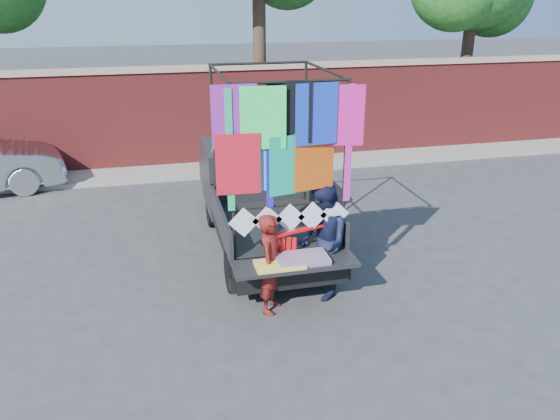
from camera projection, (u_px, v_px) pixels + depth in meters
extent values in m
plane|color=#38383A|center=(303.00, 285.00, 8.68)|extent=(90.00, 90.00, 0.00)
cube|color=maroon|center=(233.00, 117.00, 14.54)|extent=(30.00, 0.35, 2.50)
cube|color=tan|center=(231.00, 67.00, 14.06)|extent=(30.00, 0.45, 0.12)
cube|color=gray|center=(238.00, 167.00, 14.35)|extent=(30.00, 1.20, 0.12)
cylinder|color=#38281C|center=(260.00, 54.00, 15.30)|extent=(0.36, 0.36, 5.46)
cylinder|color=#38281C|center=(465.00, 64.00, 16.87)|extent=(0.36, 0.36, 4.55)
cylinder|color=black|center=(213.00, 210.00, 10.81)|extent=(0.22, 0.65, 0.65)
cylinder|color=black|center=(234.00, 271.00, 8.42)|extent=(0.22, 0.65, 0.65)
cylinder|color=black|center=(287.00, 204.00, 11.14)|extent=(0.22, 0.65, 0.65)
cylinder|color=black|center=(327.00, 261.00, 8.75)|extent=(0.22, 0.65, 0.65)
cube|color=black|center=(265.00, 225.00, 9.67)|extent=(1.66, 4.10, 0.29)
cube|color=black|center=(274.00, 227.00, 8.91)|extent=(1.76, 2.25, 0.10)
cube|color=black|center=(221.00, 220.00, 8.64)|extent=(0.06, 2.25, 0.44)
cube|color=black|center=(324.00, 210.00, 9.02)|extent=(0.06, 2.25, 0.44)
cube|color=black|center=(260.00, 193.00, 9.83)|extent=(1.76, 0.06, 0.44)
cube|color=black|center=(250.00, 174.00, 10.67)|extent=(1.76, 1.56, 1.22)
cube|color=#8C9EAD|center=(254.00, 161.00, 10.12)|extent=(1.56, 0.06, 0.54)
cube|color=#8C9EAD|center=(244.00, 155.00, 11.26)|extent=(1.56, 0.10, 0.68)
cube|color=black|center=(241.00, 170.00, 11.73)|extent=(1.71, 0.88, 0.54)
cube|color=black|center=(295.00, 264.00, 7.67)|extent=(1.76, 0.54, 0.06)
cube|color=black|center=(291.00, 279.00, 8.01)|extent=(1.81, 0.15, 0.18)
cylinder|color=black|center=(232.00, 176.00, 7.34)|extent=(0.05, 0.05, 2.44)
cylinder|color=black|center=(214.00, 139.00, 9.19)|extent=(0.05, 0.05, 2.44)
cylinder|color=black|center=(345.00, 168.00, 7.69)|extent=(0.05, 0.05, 2.44)
cylinder|color=black|center=(305.00, 134.00, 9.54)|extent=(0.05, 0.05, 2.44)
cylinder|color=black|center=(290.00, 82.00, 7.06)|extent=(1.66, 0.04, 0.04)
cylinder|color=black|center=(259.00, 63.00, 8.92)|extent=(1.66, 0.04, 0.04)
cylinder|color=black|center=(219.00, 73.00, 7.82)|extent=(0.04, 2.10, 0.04)
cylinder|color=black|center=(325.00, 70.00, 8.16)|extent=(0.04, 2.10, 0.04)
cylinder|color=black|center=(290.00, 205.00, 7.69)|extent=(1.66, 0.04, 0.04)
cube|color=purple|center=(236.00, 118.00, 7.05)|extent=(0.61, 0.01, 0.83)
cube|color=#2BF663|center=(264.00, 118.00, 7.09)|extent=(0.61, 0.01, 0.83)
cube|color=black|center=(291.00, 116.00, 7.21)|extent=(0.61, 0.01, 0.83)
cube|color=blue|center=(318.00, 115.00, 7.25)|extent=(0.61, 0.01, 0.83)
cube|color=#D6178B|center=(343.00, 113.00, 7.37)|extent=(0.61, 0.01, 0.83)
cube|color=red|center=(238.00, 166.00, 7.25)|extent=(0.61, 0.01, 0.83)
cube|color=#33B6F5|center=(264.00, 164.00, 7.36)|extent=(0.61, 0.01, 0.83)
cube|color=#0CB38A|center=(291.00, 163.00, 7.41)|extent=(0.61, 0.01, 0.83)
cube|color=#D55312|center=(316.00, 160.00, 7.52)|extent=(0.61, 0.01, 0.83)
cube|color=#18C264|center=(230.00, 152.00, 7.17)|extent=(0.10, 0.01, 1.66)
cube|color=#D924B0|center=(349.00, 145.00, 7.53)|extent=(0.10, 0.01, 1.66)
cube|color=#1E18D8|center=(270.00, 150.00, 7.29)|extent=(0.10, 0.01, 1.66)
cube|color=white|center=(244.00, 222.00, 7.60)|extent=(0.44, 0.01, 0.44)
cube|color=white|center=(267.00, 220.00, 7.67)|extent=(0.44, 0.01, 0.44)
cube|color=white|center=(290.00, 218.00, 7.74)|extent=(0.44, 0.01, 0.44)
cube|color=white|center=(312.00, 216.00, 7.81)|extent=(0.44, 0.01, 0.44)
cube|color=white|center=(334.00, 214.00, 7.88)|extent=(0.44, 0.01, 0.44)
cube|color=#E53240|center=(302.00, 259.00, 7.66)|extent=(0.73, 0.44, 0.08)
cube|color=#FCD54F|center=(280.00, 265.00, 7.53)|extent=(0.68, 0.39, 0.04)
imported|color=maroon|center=(271.00, 264.00, 7.74)|extent=(0.58, 0.65, 1.50)
imported|color=#161A38|center=(323.00, 242.00, 8.09)|extent=(0.70, 0.89, 1.77)
cube|color=#FF0D10|center=(298.00, 231.00, 7.79)|extent=(0.97, 0.31, 0.04)
cube|color=#FF0D10|center=(277.00, 253.00, 7.82)|extent=(0.06, 0.02, 0.58)
cube|color=#FF0D10|center=(282.00, 254.00, 7.84)|extent=(0.06, 0.02, 0.58)
cube|color=#FF0D10|center=(288.00, 255.00, 7.87)|extent=(0.06, 0.02, 0.58)
cube|color=#FF0D10|center=(294.00, 255.00, 7.89)|extent=(0.06, 0.02, 0.58)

